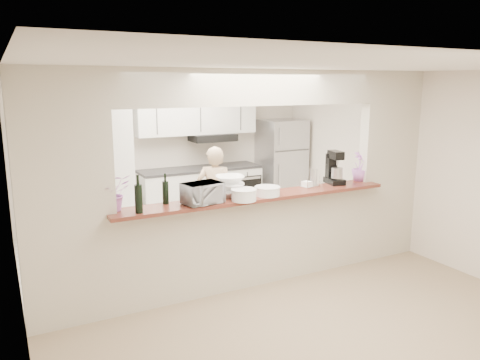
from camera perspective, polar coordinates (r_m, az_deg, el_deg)
floor at (r=5.73m, az=1.80°, el=-12.44°), size 6.00×6.00×0.00m
tile_overlay at (r=7.03m, az=-4.48°, el=-7.80°), size 5.00×2.90×0.01m
partition at (r=5.30m, az=1.90°, el=2.35°), size 5.00×0.15×2.50m
bar_counter at (r=5.52m, az=1.86°, el=-6.99°), size 3.40×0.38×1.09m
kitchen_cabinets at (r=7.78m, az=-9.26°, el=1.39°), size 3.15×0.62×2.25m
refrigerator at (r=8.69m, az=5.04°, el=1.73°), size 0.75×0.70×1.70m
flower_left at (r=4.83m, az=-15.20°, el=-1.53°), size 0.39×0.36×0.36m
wine_bottle_a at (r=5.00m, az=-9.07°, el=-1.45°), size 0.07×0.07×0.33m
wine_bottle_b at (r=4.69m, az=-12.26°, el=-2.18°), size 0.08×0.08×0.38m
toaster_oven at (r=4.97m, az=-4.60°, el=-1.62°), size 0.45×0.35×0.23m
serving_bowls at (r=5.26m, az=-1.24°, el=-0.78°), size 0.39×0.39×0.23m
plate_stack_a at (r=5.09m, az=0.47°, el=-1.81°), size 0.28×0.28×0.13m
plate_stack_b at (r=5.33m, az=3.37°, el=-1.35°), size 0.30×0.30×0.10m
red_bowl at (r=5.37m, az=0.06°, el=-1.41°), size 0.15×0.15×0.07m
tan_bowl at (r=5.51m, az=2.67°, el=-1.09°), size 0.15×0.15×0.07m
utensil_caddy at (r=5.83m, az=8.50°, el=0.08°), size 0.26×0.19×0.22m
stand_mixer at (r=6.05m, az=11.43°, el=1.34°), size 0.23×0.32×0.42m
flower_right at (r=6.31m, az=14.42°, el=1.60°), size 0.26×0.26×0.38m
person at (r=6.82m, az=-3.06°, el=-2.03°), size 0.64×0.58×1.46m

